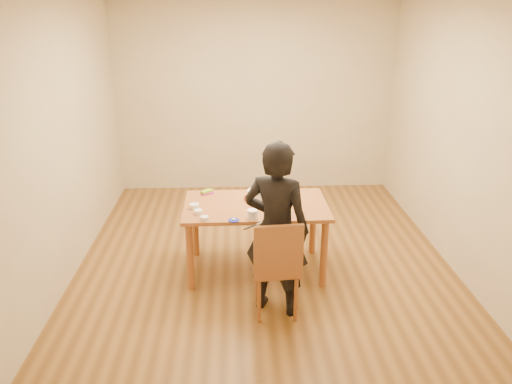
{
  "coord_description": "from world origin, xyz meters",
  "views": [
    {
      "loc": [
        -0.3,
        -4.97,
        2.66
      ],
      "look_at": [
        -0.1,
        -0.35,
        0.9
      ],
      "focal_mm": 35.0,
      "sensor_mm": 36.0,
      "label": 1
    }
  ],
  "objects_px": {
    "dining_chair": "(276,268)",
    "cake_plate": "(257,198)",
    "cake": "(257,194)",
    "dining_table": "(256,206)",
    "person": "(276,230)"
  },
  "relations": [
    {
      "from": "dining_chair",
      "to": "cake_plate",
      "type": "distance_m",
      "value": 0.97
    },
    {
      "from": "cake",
      "to": "dining_chair",
      "type": "bearing_deg",
      "value": -82.04
    },
    {
      "from": "dining_table",
      "to": "cake",
      "type": "xyz_separation_m",
      "value": [
        0.02,
        0.13,
        0.07
      ]
    },
    {
      "from": "dining_chair",
      "to": "cake",
      "type": "bearing_deg",
      "value": 92.45
    },
    {
      "from": "cake",
      "to": "person",
      "type": "height_order",
      "value": "person"
    },
    {
      "from": "dining_chair",
      "to": "cake_plate",
      "type": "relative_size",
      "value": 1.36
    },
    {
      "from": "dining_table",
      "to": "cake_plate",
      "type": "height_order",
      "value": "cake_plate"
    },
    {
      "from": "dining_table",
      "to": "person",
      "type": "distance_m",
      "value": 0.75
    },
    {
      "from": "dining_chair",
      "to": "cake_plate",
      "type": "height_order",
      "value": "cake_plate"
    },
    {
      "from": "dining_table",
      "to": "cake_plate",
      "type": "xyz_separation_m",
      "value": [
        0.02,
        0.13,
        0.03
      ]
    },
    {
      "from": "cake_plate",
      "to": "person",
      "type": "relative_size",
      "value": 0.17
    },
    {
      "from": "dining_chair",
      "to": "person",
      "type": "bearing_deg",
      "value": 84.49
    },
    {
      "from": "dining_table",
      "to": "cake_plate",
      "type": "distance_m",
      "value": 0.14
    },
    {
      "from": "person",
      "to": "cake_plate",
      "type": "bearing_deg",
      "value": -59.04
    },
    {
      "from": "cake_plate",
      "to": "dining_table",
      "type": "bearing_deg",
      "value": -99.91
    }
  ]
}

